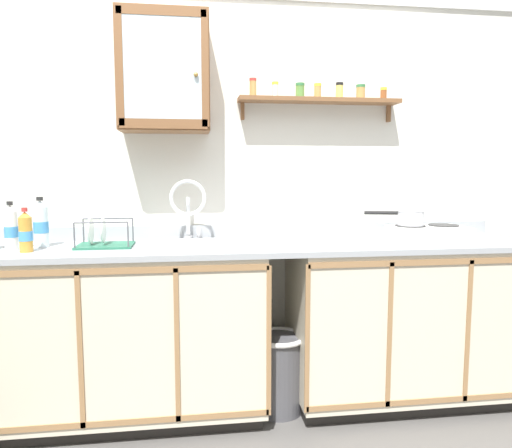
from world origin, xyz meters
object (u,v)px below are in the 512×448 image
object	(u,v)px
saucepan	(409,217)
wall_cabinet	(164,73)
sink	(184,246)
hot_plate_stove	(428,233)
bottle_juice_amber_3	(26,232)
dish_rack	(103,240)
bottle_opaque_white_2	(11,228)
bottle_water_clear_0	(41,224)
trash_bin	(279,371)

from	to	relation	value
saucepan	wall_cabinet	bearing A→B (deg)	176.17
sink	hot_plate_stove	world-z (taller)	sink
saucepan	sink	bearing A→B (deg)	-179.27
bottle_juice_amber_3	sink	bearing A→B (deg)	10.18
dish_rack	bottle_opaque_white_2	bearing A→B (deg)	-175.22
bottle_juice_amber_3	bottle_water_clear_0	bearing A→B (deg)	80.86
trash_bin	hot_plate_stove	bearing A→B (deg)	4.66
saucepan	bottle_water_clear_0	xyz separation A→B (m)	(-2.06, 0.00, -0.01)
sink	bottle_juice_amber_3	distance (m)	0.80
sink	dish_rack	distance (m)	0.43
sink	bottle_opaque_white_2	xyz separation A→B (m)	(-0.87, -0.05, 0.12)
sink	trash_bin	xyz separation A→B (m)	(0.52, -0.08, -0.72)
wall_cabinet	bottle_juice_amber_3	bearing A→B (deg)	-159.78
saucepan	trash_bin	distance (m)	1.17
wall_cabinet	sink	bearing A→B (deg)	-49.13
dish_rack	hot_plate_stove	bearing A→B (deg)	0.32
bottle_water_clear_0	dish_rack	size ratio (longest dim) A/B	0.92
bottle_water_clear_0	wall_cabinet	size ratio (longest dim) A/B	0.42
sink	saucepan	size ratio (longest dim) A/B	1.43
bottle_water_clear_0	bottle_opaque_white_2	xyz separation A→B (m)	(-0.12, -0.07, -0.01)
bottle_water_clear_0	bottle_juice_amber_3	size ratio (longest dim) A/B	1.20
bottle_juice_amber_3	wall_cabinet	xyz separation A→B (m)	(0.68, 0.25, 0.84)
dish_rack	wall_cabinet	world-z (taller)	wall_cabinet
sink	hot_plate_stove	xyz separation A→B (m)	(1.42, -0.00, 0.05)
hot_plate_stove	wall_cabinet	world-z (taller)	wall_cabinet
bottle_water_clear_0	wall_cabinet	bearing A→B (deg)	7.87
sink	bottle_water_clear_0	size ratio (longest dim) A/B	1.84
bottle_opaque_white_2	trash_bin	xyz separation A→B (m)	(1.39, -0.03, -0.84)
bottle_opaque_white_2	trash_bin	size ratio (longest dim) A/B	0.56
saucepan	bottle_water_clear_0	world-z (taller)	bottle_water_clear_0
sink	bottle_juice_amber_3	world-z (taller)	sink
hot_plate_stove	bottle_water_clear_0	distance (m)	2.18
sink	bottle_opaque_white_2	distance (m)	0.88
dish_rack	trash_bin	distance (m)	1.21
trash_bin	saucepan	bearing A→B (deg)	6.83
wall_cabinet	hot_plate_stove	bearing A→B (deg)	-4.35
sink	hot_plate_stove	bearing A→B (deg)	-0.19
dish_rack	trash_bin	bearing A→B (deg)	-3.84
saucepan	wall_cabinet	size ratio (longest dim) A/B	0.54
dish_rack	sink	bearing A→B (deg)	2.02
saucepan	hot_plate_stove	bearing A→B (deg)	-10.86
wall_cabinet	trash_bin	distance (m)	1.78
saucepan	bottle_water_clear_0	size ratio (longest dim) A/B	1.29
bottle_opaque_white_2	trash_bin	bearing A→B (deg)	-1.08
hot_plate_stove	dish_rack	xyz separation A→B (m)	(-1.85, -0.01, -0.01)
bottle_opaque_white_2	wall_cabinet	distance (m)	1.15
saucepan	trash_bin	bearing A→B (deg)	-173.17
hot_plate_stove	wall_cabinet	distance (m)	1.77
bottle_water_clear_0	dish_rack	distance (m)	0.34
bottle_water_clear_0	wall_cabinet	world-z (taller)	wall_cabinet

